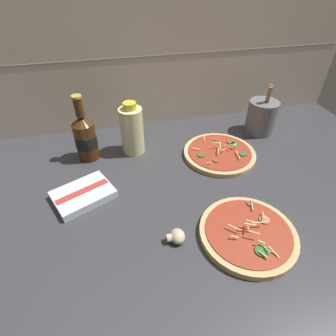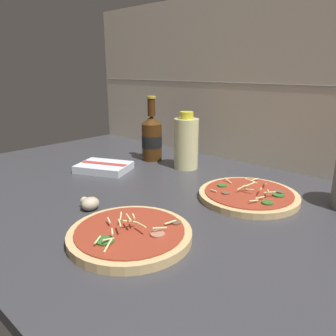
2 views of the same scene
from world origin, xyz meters
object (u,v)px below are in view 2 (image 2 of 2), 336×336
Objects in this scene: pizza_near at (130,234)px; oil_bottle at (186,143)px; dish_towel at (104,167)px; beer_bottle at (152,137)px; mushroom_left at (90,203)px; pizza_far at (248,195)px.

oil_bottle is at bearing 116.92° from pizza_near.
beer_bottle is at bearing 84.71° from dish_towel.
pizza_near is at bearing -30.79° from dish_towel.
pizza_near is 5.26× the size of mushroom_left.
beer_bottle is 15.93cm from oil_bottle.
pizza_near is at bearing -100.85° from pizza_far.
oil_bottle is 4.07× the size of mushroom_left.
dish_towel is at bearing 149.21° from pizza_near.
oil_bottle is (15.92, 0.31, 0.32)cm from beer_bottle.
pizza_far is 40.17cm from mushroom_left.
beer_bottle is (-45.48, 10.02, 7.47)cm from pizza_far.
dish_towel is at bearing -130.55° from oil_bottle.
beer_bottle is at bearing 116.56° from mushroom_left.
dish_towel is (-17.82, -20.83, -7.51)cm from oil_bottle.
mushroom_left is (-17.94, 3.00, 0.51)cm from pizza_near.
mushroom_left reaches higher than dish_towel.
dish_towel is (-1.90, -20.51, -7.19)cm from beer_bottle.
pizza_near reaches higher than mushroom_left.
pizza_far is at bearing -19.28° from oil_bottle.
mushroom_left is (20.88, -41.78, -6.85)cm from beer_bottle.
dish_towel is (-40.71, 24.26, 0.17)cm from pizza_near.
pizza_far is 1.28× the size of dish_towel.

